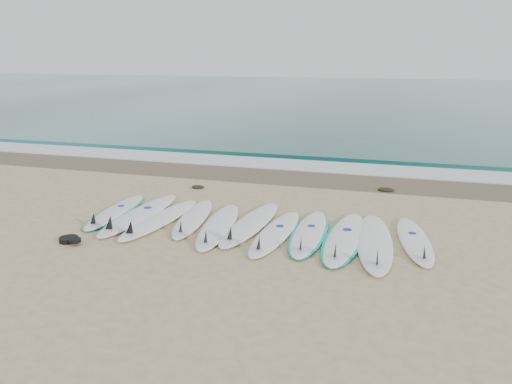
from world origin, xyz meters
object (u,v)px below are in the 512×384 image
(surfboard_5, at_px, (250,224))
(surfboard_10, at_px, (415,241))
(surfboard_0, at_px, (115,212))
(leash_coil, at_px, (70,240))

(surfboard_5, distance_m, surfboard_10, 2.95)
(surfboard_0, xyz_separation_m, leash_coil, (0.13, -1.62, 0.00))
(surfboard_0, distance_m, surfboard_5, 2.85)
(surfboard_0, distance_m, surfboard_10, 5.80)
(leash_coil, bearing_deg, surfboard_0, 94.47)
(leash_coil, bearing_deg, surfboard_10, 15.81)
(surfboard_10, bearing_deg, surfboard_0, 171.47)
(surfboard_5, bearing_deg, surfboard_10, 3.38)
(surfboard_0, relative_size, surfboard_5, 0.90)
(surfboard_10, bearing_deg, surfboard_5, 171.39)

